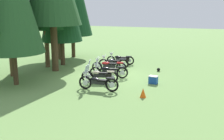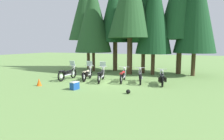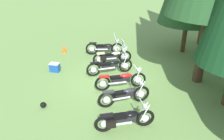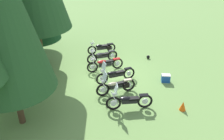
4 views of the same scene
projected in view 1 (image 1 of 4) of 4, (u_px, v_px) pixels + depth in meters
name	position (u px, v px, depth m)	size (l,w,h in m)	color
ground_plane	(109.00, 75.00, 18.70)	(80.00, 80.00, 0.00)	#6B934C
motorcycle_0	(98.00, 82.00, 15.33)	(0.62, 2.30, 1.39)	black
motorcycle_1	(100.00, 75.00, 16.77)	(0.82, 2.18, 1.38)	black
motorcycle_2	(108.00, 71.00, 17.86)	(0.88, 2.36, 1.38)	black
motorcycle_3	(109.00, 66.00, 19.37)	(0.78, 2.35, 1.01)	black
motorcycle_4	(113.00, 63.00, 20.54)	(0.86, 2.14, 1.01)	black
motorcycle_5	(121.00, 59.00, 21.88)	(0.82, 2.11, 0.99)	black
picnic_cooler	(153.00, 80.00, 16.70)	(0.43, 0.56, 0.47)	#19479E
traffic_cone	(143.00, 93.00, 14.22)	(0.32, 0.32, 0.48)	#EA590F
dropped_helmet	(159.00, 70.00, 19.78)	(0.24, 0.24, 0.24)	black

